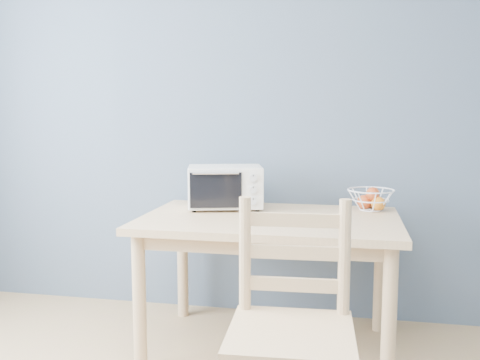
% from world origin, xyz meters
% --- Properties ---
extents(room, '(4.01, 4.51, 2.61)m').
position_xyz_m(room, '(0.00, 0.00, 1.30)').
color(room, tan).
rests_on(room, ground).
extents(dining_table, '(1.40, 0.90, 0.75)m').
position_xyz_m(dining_table, '(0.32, 1.70, 0.65)').
color(dining_table, '#E1BF87').
rests_on(dining_table, ground).
extents(toaster_oven, '(0.49, 0.41, 0.25)m').
position_xyz_m(toaster_oven, '(0.01, 1.90, 0.88)').
color(toaster_oven, white).
rests_on(toaster_oven, dining_table).
extents(fruit_basket, '(0.31, 0.31, 0.14)m').
position_xyz_m(fruit_basket, '(0.87, 2.00, 0.82)').
color(fruit_basket, white).
rests_on(fruit_basket, dining_table).
extents(dining_chair, '(0.48, 0.48, 0.98)m').
position_xyz_m(dining_chair, '(0.54, 0.76, 0.48)').
color(dining_chair, '#E1BF87').
rests_on(dining_chair, ground).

